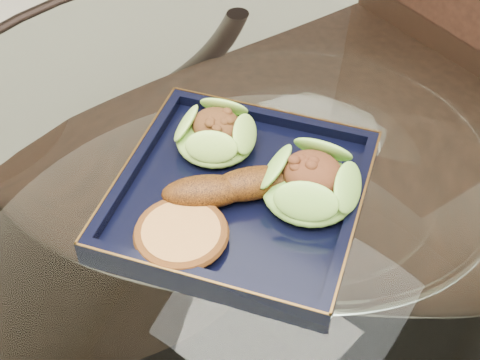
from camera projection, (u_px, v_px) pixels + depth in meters
The scene contains 7 objects.
dining_table at pixel (292, 277), 0.90m from camera, with size 1.13×1.13×0.77m.
dining_chair at pixel (377, 158), 1.12m from camera, with size 0.55×0.55×0.99m.
navy_plate at pixel (240, 198), 0.76m from camera, with size 0.27×0.27×0.02m, color black.
lettuce_wrap_left at pixel (216, 136), 0.79m from camera, with size 0.09×0.09×0.03m, color #62992C.
lettuce_wrap_right at pixel (310, 185), 0.73m from camera, with size 0.11×0.11×0.04m, color #62A02E.
roasted_plantain at pixel (250, 184), 0.74m from camera, with size 0.19×0.04×0.04m, color #572B09.
crumb_patty at pixel (181, 235), 0.70m from camera, with size 0.09×0.09×0.02m, color #B07B3A.
Camera 1 is at (0.24, -0.47, 1.34)m, focal length 50.00 mm.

